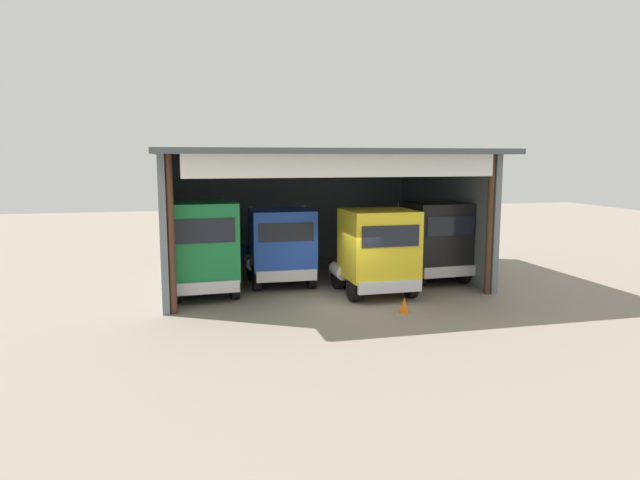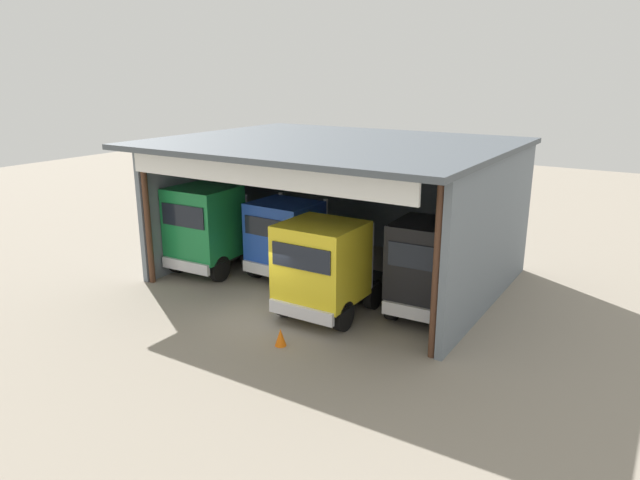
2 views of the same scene
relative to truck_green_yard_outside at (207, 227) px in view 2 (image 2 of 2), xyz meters
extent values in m
plane|color=gray|center=(4.90, -2.32, -1.95)|extent=(80.00, 80.00, 0.00)
cube|color=slate|center=(4.90, 7.29, 0.77)|extent=(12.45, 0.24, 5.44)
cube|color=slate|center=(-1.32, 2.48, 0.77)|extent=(0.24, 9.61, 5.44)
cube|color=slate|center=(11.12, 2.48, 0.77)|extent=(0.24, 9.61, 5.44)
cube|color=#474E55|center=(4.90, 1.90, 3.59)|extent=(13.05, 10.78, 0.20)
cylinder|color=#4C2D1E|center=(-1.07, -2.17, 0.77)|extent=(0.24, 0.24, 5.44)
cylinder|color=#4C2D1E|center=(10.87, -2.17, 0.77)|extent=(0.24, 0.24, 5.44)
cube|color=white|center=(4.90, -2.79, 3.14)|extent=(11.20, 0.12, 0.90)
cube|color=#197F3D|center=(0.03, -0.20, 0.28)|extent=(2.60, 2.50, 2.90)
cube|color=black|center=(0.08, -1.41, 0.79)|extent=(2.12, 0.16, 0.87)
cube|color=silver|center=(0.09, -1.44, -1.27)|extent=(2.37, 0.27, 0.44)
cube|color=#232326|center=(-0.04, 1.40, -1.24)|extent=(2.00, 3.00, 0.36)
cylinder|color=silver|center=(1.09, 1.20, -0.07)|extent=(0.18, 0.18, 2.70)
cylinder|color=silver|center=(-1.15, 1.09, -0.07)|extent=(0.18, 0.18, 2.70)
cylinder|color=silver|center=(-1.15, 1.05, -1.12)|extent=(0.61, 1.22, 0.56)
cylinder|color=black|center=(1.15, -0.63, -1.42)|extent=(0.35, 1.07, 1.06)
cylinder|color=black|center=(-1.05, -0.73, -1.42)|extent=(0.35, 1.07, 1.06)
cylinder|color=black|center=(1.05, 1.45, -1.42)|extent=(0.35, 1.07, 1.06)
cylinder|color=black|center=(-1.14, 1.35, -1.42)|extent=(0.35, 1.07, 1.06)
cube|color=#1E47B7|center=(3.28, 0.96, 0.06)|extent=(2.59, 2.26, 2.41)
cube|color=black|center=(3.25, -0.16, 0.49)|extent=(2.15, 0.11, 0.72)
cube|color=silver|center=(3.25, -0.19, -1.24)|extent=(2.41, 0.22, 0.44)
cube|color=#232326|center=(3.32, 2.65, -1.21)|extent=(1.97, 3.11, 0.36)
cylinder|color=silver|center=(4.45, 2.18, -0.03)|extent=(0.18, 0.18, 2.72)
cylinder|color=silver|center=(2.17, 2.24, -0.03)|extent=(0.18, 0.18, 2.72)
cylinder|color=silver|center=(2.17, 2.38, -1.09)|extent=(0.59, 1.21, 0.56)
cylinder|color=black|center=(4.38, 0.50, -1.39)|extent=(0.33, 1.12, 1.11)
cylinder|color=black|center=(2.15, 0.55, -1.39)|extent=(0.33, 1.12, 1.11)
cylinder|color=black|center=(4.43, 2.62, -1.39)|extent=(0.33, 1.12, 1.11)
cylinder|color=black|center=(2.20, 2.67, -1.39)|extent=(0.33, 1.12, 1.11)
cube|color=yellow|center=(6.57, -1.52, 0.11)|extent=(2.59, 2.47, 2.60)
cube|color=black|center=(6.58, -2.76, 0.57)|extent=(2.19, 0.07, 0.78)
cube|color=silver|center=(6.58, -2.79, -1.29)|extent=(2.45, 0.18, 0.44)
cube|color=#232326|center=(6.56, 0.16, -1.26)|extent=(1.95, 3.05, 0.36)
cylinder|color=silver|center=(7.72, -0.13, -0.07)|extent=(0.18, 0.18, 2.74)
cylinder|color=silver|center=(5.40, -0.15, -0.07)|extent=(0.18, 0.18, 2.74)
cylinder|color=silver|center=(5.40, -0.15, -1.14)|extent=(0.57, 1.20, 0.56)
cylinder|color=black|center=(7.71, -2.00, -1.44)|extent=(0.31, 1.01, 1.01)
cylinder|color=black|center=(5.44, -2.01, -1.44)|extent=(0.31, 1.01, 1.01)
cylinder|color=black|center=(7.70, 0.16, -1.44)|extent=(0.31, 1.01, 1.01)
cylinder|color=black|center=(5.42, 0.15, -1.44)|extent=(0.31, 1.01, 1.01)
cube|color=black|center=(9.79, 0.21, 0.18)|extent=(2.59, 2.41, 2.63)
cube|color=black|center=(9.85, -0.96, 0.64)|extent=(2.12, 0.16, 0.79)
cube|color=silver|center=(9.85, -0.99, -1.23)|extent=(2.37, 0.27, 0.44)
cube|color=#232326|center=(9.70, 2.13, -1.20)|extent=(2.03, 3.59, 0.36)
cylinder|color=silver|center=(10.85, 1.55, 0.03)|extent=(0.18, 0.18, 2.83)
cylinder|color=silver|center=(8.61, 1.45, 0.03)|extent=(0.18, 0.18, 2.83)
cylinder|color=silver|center=(8.60, 1.78, -1.08)|extent=(0.62, 1.23, 0.56)
cylinder|color=black|center=(10.91, -0.20, -1.38)|extent=(0.35, 1.14, 1.12)
cylinder|color=black|center=(8.72, -0.30, -1.38)|extent=(0.35, 1.14, 1.12)
cylinder|color=black|center=(10.80, 2.19, -1.38)|extent=(0.35, 1.14, 1.12)
cylinder|color=black|center=(8.61, 2.08, -1.38)|extent=(0.35, 1.14, 1.12)
cylinder|color=#194CB2|center=(2.25, 6.66, -1.48)|extent=(0.58, 0.58, 0.93)
cube|color=red|center=(9.87, 5.84, -1.45)|extent=(0.90, 0.60, 1.00)
cone|color=orange|center=(6.64, -4.00, -1.67)|extent=(0.36, 0.36, 0.56)
camera|label=1|loc=(-0.78, -21.85, 3.36)|focal=32.02mm
camera|label=2|loc=(16.37, -17.12, 6.20)|focal=32.43mm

